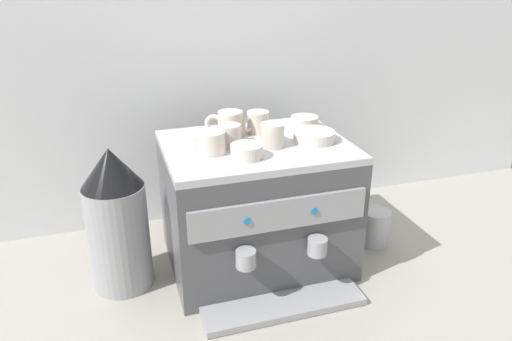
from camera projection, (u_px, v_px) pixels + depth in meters
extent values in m
plane|color=#9E998E|center=(256.00, 259.00, 1.61)|extent=(4.00, 4.00, 0.00)
cube|color=silver|center=(223.00, 63.00, 1.72)|extent=(2.80, 0.03, 1.16)
cube|color=#4C4C51|center=(256.00, 207.00, 1.54)|extent=(0.55, 0.42, 0.39)
cube|color=#B7B7BC|center=(256.00, 146.00, 1.45)|extent=(0.55, 0.42, 0.02)
cube|color=#939399|center=(280.00, 215.00, 1.31)|extent=(0.51, 0.01, 0.09)
cylinder|color=#1E7AB7|center=(247.00, 221.00, 1.28)|extent=(0.02, 0.01, 0.02)
cylinder|color=#1E7AB7|center=(314.00, 211.00, 1.33)|extent=(0.02, 0.01, 0.02)
cube|color=#939399|center=(284.00, 305.00, 1.38)|extent=(0.47, 0.12, 0.02)
cylinder|color=#939399|center=(246.00, 259.00, 1.30)|extent=(0.06, 0.06, 0.05)
cylinder|color=#939399|center=(317.00, 246.00, 1.36)|extent=(0.06, 0.06, 0.05)
cylinder|color=beige|center=(272.00, 135.00, 1.41)|extent=(0.07, 0.07, 0.07)
torus|color=beige|center=(272.00, 130.00, 1.45)|extent=(0.03, 0.05, 0.05)
cylinder|color=beige|center=(258.00, 122.00, 1.54)|extent=(0.07, 0.07, 0.07)
torus|color=beige|center=(247.00, 125.00, 1.51)|extent=(0.05, 0.03, 0.05)
cylinder|color=beige|center=(211.00, 142.00, 1.36)|extent=(0.08, 0.08, 0.06)
torus|color=beige|center=(203.00, 137.00, 1.40)|extent=(0.03, 0.05, 0.05)
cylinder|color=beige|center=(230.00, 135.00, 1.42)|extent=(0.07, 0.07, 0.06)
torus|color=beige|center=(215.00, 135.00, 1.42)|extent=(0.05, 0.02, 0.05)
cylinder|color=beige|center=(231.00, 124.00, 1.50)|extent=(0.08, 0.08, 0.08)
torus|color=beige|center=(214.00, 123.00, 1.50)|extent=(0.06, 0.03, 0.06)
cylinder|color=beige|center=(247.00, 151.00, 1.34)|extent=(0.09, 0.09, 0.04)
cylinder|color=beige|center=(247.00, 156.00, 1.34)|extent=(0.05, 0.05, 0.01)
cylinder|color=beige|center=(198.00, 137.00, 1.46)|extent=(0.11, 0.11, 0.03)
cylinder|color=beige|center=(198.00, 140.00, 1.47)|extent=(0.06, 0.06, 0.01)
cylinder|color=beige|center=(304.00, 122.00, 1.58)|extent=(0.09, 0.09, 0.04)
cylinder|color=beige|center=(304.00, 126.00, 1.59)|extent=(0.05, 0.05, 0.01)
cylinder|color=beige|center=(314.00, 136.00, 1.46)|extent=(0.13, 0.13, 0.03)
cylinder|color=beige|center=(314.00, 140.00, 1.47)|extent=(0.07, 0.07, 0.01)
cylinder|color=#939399|center=(119.00, 236.00, 1.43)|extent=(0.18, 0.18, 0.33)
cone|color=black|center=(110.00, 168.00, 1.34)|extent=(0.18, 0.18, 0.11)
cylinder|color=#B7B7BC|center=(375.00, 228.00, 1.68)|extent=(0.10, 0.10, 0.13)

